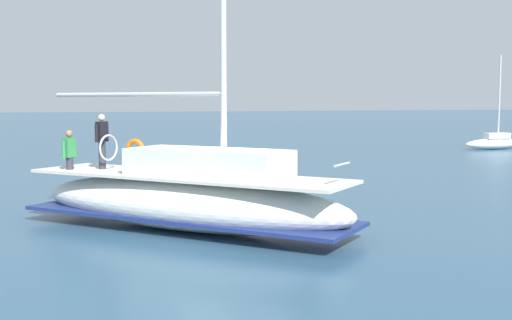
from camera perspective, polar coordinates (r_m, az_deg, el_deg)
ground_plane at (r=17.26m, az=-2.78°, el=-6.22°), size 400.00×400.00×0.00m
main_sailboat at (r=17.29m, az=-6.01°, el=-3.16°), size 8.82×8.10×13.13m
moored_catamaran at (r=49.29m, az=20.24°, el=1.50°), size 1.23×4.77×6.70m
mooring_buoy at (r=26.52m, az=1.88°, el=-1.78°), size 0.64×0.64×0.92m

